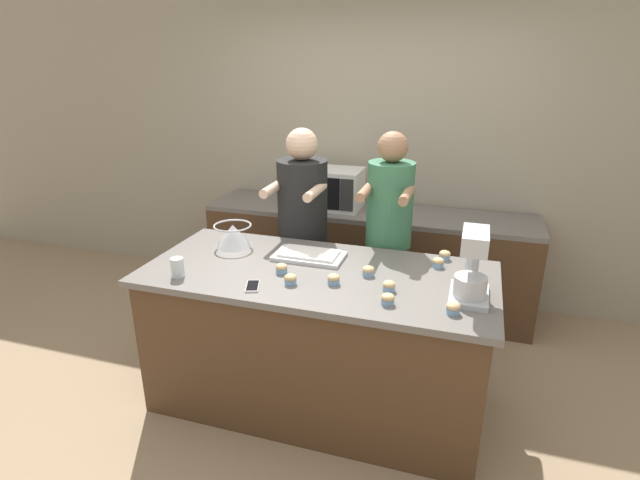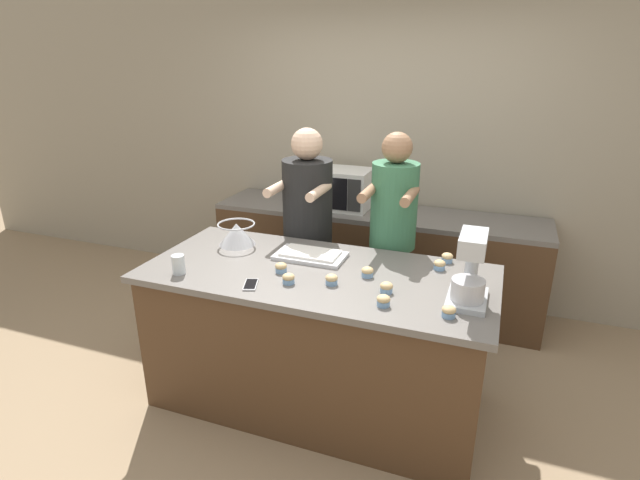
{
  "view_description": "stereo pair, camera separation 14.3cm",
  "coord_description": "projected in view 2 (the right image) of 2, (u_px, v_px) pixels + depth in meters",
  "views": [
    {
      "loc": [
        0.84,
        -2.59,
        2.13
      ],
      "look_at": [
        0.0,
        0.05,
        1.1
      ],
      "focal_mm": 28.0,
      "sensor_mm": 36.0,
      "label": 1
    },
    {
      "loc": [
        0.97,
        -2.54,
        2.13
      ],
      "look_at": [
        0.0,
        0.05,
        1.1
      ],
      "focal_mm": 28.0,
      "sensor_mm": 36.0,
      "label": 2
    }
  ],
  "objects": [
    {
      "name": "ground_plane",
      "position": [
        317.0,
        398.0,
        3.29
      ],
      "size": [
        16.0,
        16.0,
        0.0
      ],
      "primitive_type": "plane",
      "color": "#937A5B"
    },
    {
      "name": "back_wall",
      "position": [
        389.0,
        149.0,
        4.37
      ],
      "size": [
        10.0,
        0.06,
        2.7
      ],
      "color": "gray",
      "rests_on": "ground_plane"
    },
    {
      "name": "island_counter",
      "position": [
        317.0,
        337.0,
        3.13
      ],
      "size": [
        2.09,
        0.96,
        0.92
      ],
      "color": "#4C331E",
      "rests_on": "ground_plane"
    },
    {
      "name": "back_counter",
      "position": [
        375.0,
        259.0,
        4.39
      ],
      "size": [
        2.8,
        0.6,
        0.88
      ],
      "color": "#4C331E",
      "rests_on": "ground_plane"
    },
    {
      "name": "person_left",
      "position": [
        308.0,
        237.0,
        3.67
      ],
      "size": [
        0.37,
        0.52,
        1.66
      ],
      "color": "#232328",
      "rests_on": "ground_plane"
    },
    {
      "name": "person_right",
      "position": [
        392.0,
        246.0,
        3.46
      ],
      "size": [
        0.33,
        0.5,
        1.67
      ],
      "color": "#232328",
      "rests_on": "ground_plane"
    },
    {
      "name": "stand_mixer",
      "position": [
        470.0,
        272.0,
        2.54
      ],
      "size": [
        0.2,
        0.3,
        0.38
      ],
      "color": "#B2B7BC",
      "rests_on": "island_counter"
    },
    {
      "name": "mixing_bowl",
      "position": [
        237.0,
        233.0,
        3.36
      ],
      "size": [
        0.25,
        0.25,
        0.15
      ],
      "color": "#BCBCC1",
      "rests_on": "island_counter"
    },
    {
      "name": "baking_tray",
      "position": [
        310.0,
        255.0,
        3.16
      ],
      "size": [
        0.44,
        0.25,
        0.04
      ],
      "color": "silver",
      "rests_on": "island_counter"
    },
    {
      "name": "microwave_oven",
      "position": [
        338.0,
        188.0,
        4.28
      ],
      "size": [
        0.55,
        0.36,
        0.34
      ],
      "color": "silver",
      "rests_on": "back_counter"
    },
    {
      "name": "cell_phone",
      "position": [
        251.0,
        285.0,
        2.78
      ],
      "size": [
        0.11,
        0.16,
        0.01
      ],
      "color": "silver",
      "rests_on": "island_counter"
    },
    {
      "name": "drinking_glass",
      "position": [
        178.0,
        264.0,
        2.92
      ],
      "size": [
        0.08,
        0.08,
        0.11
      ],
      "color": "silver",
      "rests_on": "island_counter"
    },
    {
      "name": "cupcake_0",
      "position": [
        447.0,
        258.0,
        3.09
      ],
      "size": [
        0.07,
        0.07,
        0.06
      ],
      "color": "#759EC6",
      "rests_on": "island_counter"
    },
    {
      "name": "cupcake_1",
      "position": [
        386.0,
        288.0,
        2.69
      ],
      "size": [
        0.07,
        0.07,
        0.06
      ],
      "color": "#759EC6",
      "rests_on": "island_counter"
    },
    {
      "name": "cupcake_2",
      "position": [
        289.0,
        279.0,
        2.8
      ],
      "size": [
        0.07,
        0.07,
        0.06
      ],
      "color": "#759EC6",
      "rests_on": "island_counter"
    },
    {
      "name": "cupcake_3",
      "position": [
        449.0,
        311.0,
        2.44
      ],
      "size": [
        0.07,
        0.07,
        0.06
      ],
      "color": "#759EC6",
      "rests_on": "island_counter"
    },
    {
      "name": "cupcake_4",
      "position": [
        367.0,
        272.0,
        2.88
      ],
      "size": [
        0.07,
        0.07,
        0.06
      ],
      "color": "#759EC6",
      "rests_on": "island_counter"
    },
    {
      "name": "cupcake_5",
      "position": [
        332.0,
        279.0,
        2.79
      ],
      "size": [
        0.07,
        0.07,
        0.06
      ],
      "color": "#759EC6",
      "rests_on": "island_counter"
    },
    {
      "name": "cupcake_6",
      "position": [
        383.0,
        301.0,
        2.55
      ],
      "size": [
        0.07,
        0.07,
        0.06
      ],
      "color": "#759EC6",
      "rests_on": "island_counter"
    },
    {
      "name": "cupcake_7",
      "position": [
        440.0,
        265.0,
        2.98
      ],
      "size": [
        0.07,
        0.07,
        0.06
      ],
      "color": "#759EC6",
      "rests_on": "island_counter"
    },
    {
      "name": "cupcake_8",
      "position": [
        281.0,
        268.0,
        2.94
      ],
      "size": [
        0.07,
        0.07,
        0.06
      ],
      "color": "#759EC6",
      "rests_on": "island_counter"
    }
  ]
}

